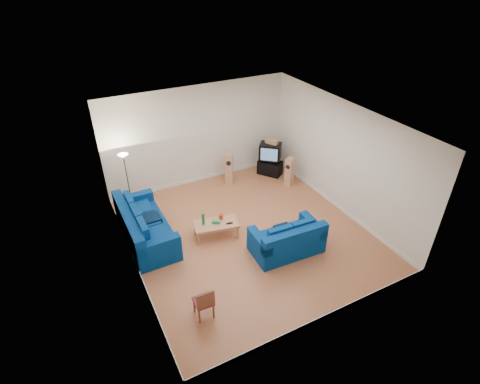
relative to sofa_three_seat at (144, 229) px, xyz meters
name	(u,v)px	position (x,y,z in m)	size (l,w,h in m)	color
room	(247,185)	(2.52, -1.01, 1.19)	(6.01, 6.51, 3.21)	brown
sofa_three_seat	(144,229)	(0.00, 0.00, 0.00)	(1.10, 2.50, 0.96)	navy
sofa_loveseat	(288,241)	(3.07, -2.14, -0.03)	(1.80, 1.07, 0.88)	navy
coffee_table	(216,225)	(1.74, -0.74, 0.01)	(1.25, 0.81, 0.42)	tan
bottle	(203,219)	(1.43, -0.63, 0.23)	(0.08, 0.08, 0.33)	#197233
tissue_box	(216,222)	(1.75, -0.73, 0.10)	(0.21, 0.11, 0.09)	green
red_canister	(221,217)	(1.94, -0.63, 0.14)	(0.11, 0.11, 0.16)	red
remote	(229,223)	(2.05, -0.91, 0.07)	(0.17, 0.05, 0.02)	black
tv_stand	(270,168)	(4.78, 1.51, -0.12)	(0.79, 0.44, 0.48)	black
av_receiver	(270,160)	(4.79, 1.52, 0.17)	(0.39, 0.32, 0.09)	black
television	(270,151)	(4.78, 1.54, 0.49)	(0.86, 0.84, 0.54)	black
centre_speaker	(272,142)	(4.82, 1.56, 0.83)	(0.41, 0.17, 0.14)	tan
speaker_left	(229,168)	(3.29, 1.65, 0.18)	(0.37, 0.40, 1.07)	tan
speaker_right	(289,171)	(4.97, 0.63, 0.12)	(0.35, 0.33, 0.96)	tan
floor_lamp	(125,164)	(0.07, 1.69, 1.09)	(0.30, 0.30, 1.75)	black
dining_chair	(204,302)	(0.43, -3.06, 0.08)	(0.39, 0.39, 0.79)	brown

